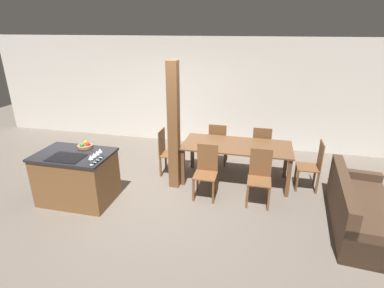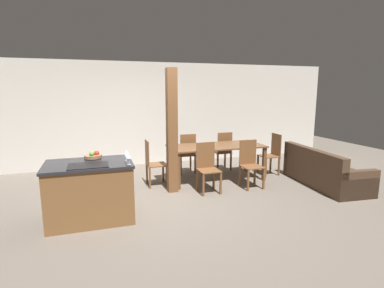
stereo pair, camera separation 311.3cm
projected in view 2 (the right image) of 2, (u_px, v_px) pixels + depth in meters
name	position (u px, v px, depth m)	size (l,w,h in m)	color
ground_plane	(165.00, 198.00, 5.58)	(16.00, 16.00, 0.00)	#665B51
wall_back	(141.00, 114.00, 7.92)	(11.20, 0.08, 2.70)	silver
kitchen_island	(90.00, 191.00, 4.56)	(1.27, 0.86, 0.91)	brown
fruit_bowl	(93.00, 156.00, 4.75)	(0.27, 0.27, 0.12)	#99704C
wine_glass_near	(128.00, 156.00, 4.31)	(0.08, 0.08, 0.17)	silver
wine_glass_middle	(128.00, 155.00, 4.39)	(0.08, 0.08, 0.17)	silver
wine_glass_far	(127.00, 154.00, 4.48)	(0.08, 0.08, 0.17)	silver
wine_glass_end	(126.00, 152.00, 4.56)	(0.08, 0.08, 0.17)	silver
dining_table	(216.00, 149.00, 6.61)	(2.09, 0.93, 0.78)	brown
dining_chair_near_left	(207.00, 167.00, 5.86)	(0.40, 0.40, 0.96)	brown
dining_chair_near_right	(250.00, 163.00, 6.15)	(0.40, 0.40, 0.96)	brown
dining_chair_far_left	(187.00, 153.00, 7.14)	(0.40, 0.40, 0.96)	brown
dining_chair_far_right	(223.00, 150.00, 7.43)	(0.40, 0.40, 0.96)	brown
dining_chair_head_end	(153.00, 162.00, 6.21)	(0.40, 0.40, 0.96)	brown
dining_chair_foot_end	(272.00, 153.00, 7.08)	(0.40, 0.40, 0.96)	brown
couch	(323.00, 173.00, 6.30)	(0.99, 2.00, 0.79)	#473323
timber_post	(172.00, 132.00, 5.74)	(0.19, 0.19, 2.39)	brown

